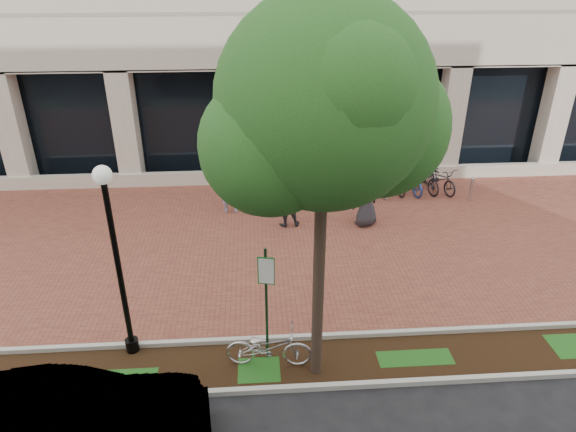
{
  "coord_description": "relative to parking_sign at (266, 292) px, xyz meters",
  "views": [
    {
      "loc": [
        -1.4,
        -13.45,
        7.66
      ],
      "look_at": [
        -0.52,
        -0.8,
        1.23
      ],
      "focal_mm": 32.0,
      "sensor_mm": 36.0,
      "label": 1
    }
  ],
  "objects": [
    {
      "name": "brick_plaza",
      "position": [
        1.25,
        5.03,
        -1.69
      ],
      "size": [
        40.0,
        9.0,
        0.01
      ],
      "primitive_type": "cube",
      "color": "brown",
      "rests_on": "ground"
    },
    {
      "name": "bike_rack_cluster",
      "position": [
        4.89,
        8.35,
        -1.2
      ],
      "size": [
        4.23,
        1.91,
        1.05
      ],
      "rotation": [
        0.0,
        0.0,
        0.13
      ],
      "color": "black",
      "rests_on": "ground"
    },
    {
      "name": "curb_plaza_side",
      "position": [
        1.25,
        0.53,
        -1.63
      ],
      "size": [
        40.0,
        0.12,
        0.12
      ],
      "primitive_type": "cube",
      "color": "#B2B2A8",
      "rests_on": "ground"
    },
    {
      "name": "locked_bicycle",
      "position": [
        0.02,
        -0.21,
        -1.22
      ],
      "size": [
        1.85,
        0.8,
        0.94
      ],
      "primitive_type": "imported",
      "rotation": [
        0.0,
        0.0,
        1.47
      ],
      "color": "silver",
      "rests_on": "ground"
    },
    {
      "name": "street_tree",
      "position": [
        1.03,
        -0.44,
        3.7
      ],
      "size": [
        4.2,
        3.5,
        7.37
      ],
      "color": "#403024",
      "rests_on": "ground"
    },
    {
      "name": "curb_street_side",
      "position": [
        1.25,
        -0.97,
        -1.63
      ],
      "size": [
        40.0,
        0.12,
        0.12
      ],
      "primitive_type": "cube",
      "color": "#B2B2A8",
      "rests_on": "ground"
    },
    {
      "name": "lamppost",
      "position": [
        -2.92,
        0.43,
        0.74
      ],
      "size": [
        0.36,
        0.36,
        4.3
      ],
      "color": "black",
      "rests_on": "ground"
    },
    {
      "name": "pedestrian_left",
      "position": [
        -1.0,
        7.1,
        -0.79
      ],
      "size": [
        0.67,
        0.45,
        1.8
      ],
      "primitive_type": "imported",
      "rotation": [
        0.0,
        0.0,
        3.12
      ],
      "color": "#96AFE0",
      "rests_on": "ground"
    },
    {
      "name": "ground",
      "position": [
        1.25,
        5.03,
        -1.69
      ],
      "size": [
        120.0,
        120.0,
        0.0
      ],
      "primitive_type": "plane",
      "color": "black",
      "rests_on": "ground"
    },
    {
      "name": "pedestrian_mid",
      "position": [
        0.81,
        6.03,
        -0.84
      ],
      "size": [
        0.88,
        0.71,
        1.7
      ],
      "primitive_type": "imported",
      "rotation": [
        0.0,
        0.0,
        3.23
      ],
      "color": "#2A2A2F",
      "rests_on": "ground"
    },
    {
      "name": "parking_sign",
      "position": [
        0.0,
        0.0,
        0.0
      ],
      "size": [
        0.34,
        0.07,
        2.69
      ],
      "rotation": [
        0.0,
        0.0,
        -0.19
      ],
      "color": "#153A1E",
      "rests_on": "ground"
    },
    {
      "name": "bollard",
      "position": [
        7.32,
        7.36,
        -1.23
      ],
      "size": [
        0.12,
        0.12,
        0.92
      ],
      "color": "#B8B8BD",
      "rests_on": "ground"
    },
    {
      "name": "pedestrian_right",
      "position": [
        3.31,
        5.89,
        -0.73
      ],
      "size": [
        1.12,
        0.99,
        1.92
      ],
      "primitive_type": "imported",
      "rotation": [
        0.0,
        0.0,
        3.65
      ],
      "color": "#27262B",
      "rests_on": "ground"
    },
    {
      "name": "planting_strip",
      "position": [
        1.25,
        -0.22,
        -1.69
      ],
      "size": [
        40.0,
        1.5,
        0.01
      ],
      "primitive_type": "cube",
      "color": "black",
      "rests_on": "ground"
    }
  ]
}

